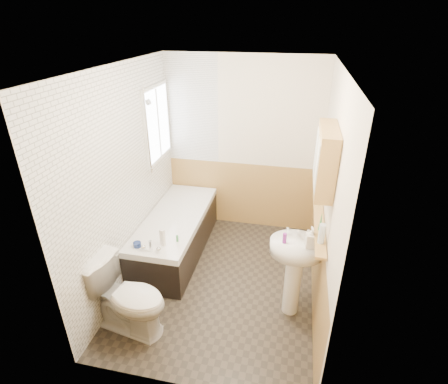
% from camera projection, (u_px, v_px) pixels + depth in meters
% --- Properties ---
extents(floor, '(2.80, 2.80, 0.00)m').
position_uv_depth(floor, '(221.00, 281.00, 4.30)').
color(floor, '#2B251E').
rests_on(floor, ground).
extents(ceiling, '(2.80, 2.80, 0.00)m').
position_uv_depth(ceiling, '(221.00, 67.00, 3.17)').
color(ceiling, white).
rests_on(ceiling, ground).
extents(wall_back, '(2.20, 0.02, 2.50)m').
position_uv_depth(wall_back, '(243.00, 147.00, 4.96)').
color(wall_back, '#F3E4C9').
rests_on(wall_back, ground).
extents(wall_front, '(2.20, 0.02, 2.50)m').
position_uv_depth(wall_front, '(179.00, 276.00, 2.50)').
color(wall_front, '#F3E4C9').
rests_on(wall_front, ground).
extents(wall_left, '(0.02, 2.80, 2.50)m').
position_uv_depth(wall_left, '(125.00, 181.00, 3.94)').
color(wall_left, '#F3E4C9').
rests_on(wall_left, ground).
extents(wall_right, '(0.02, 2.80, 2.50)m').
position_uv_depth(wall_right, '(328.00, 200.00, 3.53)').
color(wall_right, '#F3E4C9').
rests_on(wall_right, ground).
extents(wainscot_right, '(0.01, 2.80, 1.00)m').
position_uv_depth(wainscot_right, '(317.00, 259.00, 3.87)').
color(wainscot_right, tan).
rests_on(wainscot_right, wall_right).
extents(wainscot_front, '(2.20, 0.01, 1.00)m').
position_uv_depth(wainscot_front, '(185.00, 345.00, 2.86)').
color(wainscot_front, tan).
rests_on(wainscot_front, wall_front).
extents(wainscot_back, '(2.20, 0.01, 1.00)m').
position_uv_depth(wainscot_back, '(241.00, 194.00, 5.28)').
color(wainscot_back, tan).
rests_on(wainscot_back, wall_back).
extents(tile_cladding_left, '(0.01, 2.80, 2.50)m').
position_uv_depth(tile_cladding_left, '(127.00, 181.00, 3.94)').
color(tile_cladding_left, white).
rests_on(tile_cladding_left, wall_left).
extents(tile_return_back, '(0.75, 0.01, 1.50)m').
position_uv_depth(tile_return_back, '(192.00, 109.00, 4.85)').
color(tile_return_back, white).
rests_on(tile_return_back, wall_back).
extents(window, '(0.03, 0.79, 0.99)m').
position_uv_depth(window, '(158.00, 123.00, 4.58)').
color(window, white).
rests_on(window, wall_left).
extents(bathtub, '(0.70, 1.79, 0.71)m').
position_uv_depth(bathtub, '(176.00, 233.00, 4.71)').
color(bathtub, black).
rests_on(bathtub, floor).
extents(shower_riser, '(0.10, 0.07, 1.08)m').
position_uv_depth(shower_riser, '(148.00, 124.00, 4.21)').
color(shower_riser, silver).
rests_on(shower_riser, wall_left).
extents(toilet, '(0.89, 0.59, 0.80)m').
position_uv_depth(toilet, '(128.00, 297.00, 3.48)').
color(toilet, white).
rests_on(toilet, floor).
extents(sink, '(0.53, 0.43, 1.03)m').
position_uv_depth(sink, '(295.00, 263.00, 3.58)').
color(sink, white).
rests_on(sink, floor).
extents(pine_shelf, '(0.10, 1.27, 0.03)m').
position_uv_depth(pine_shelf, '(319.00, 221.00, 3.54)').
color(pine_shelf, tan).
rests_on(pine_shelf, wall_right).
extents(medicine_cabinet, '(0.17, 0.66, 0.59)m').
position_uv_depth(medicine_cabinet, '(325.00, 160.00, 3.16)').
color(medicine_cabinet, tan).
rests_on(medicine_cabinet, wall_right).
extents(foam_can, '(0.07, 0.07, 0.19)m').
position_uv_depth(foam_can, '(322.00, 234.00, 3.14)').
color(foam_can, silver).
rests_on(foam_can, pine_shelf).
extents(green_bottle, '(0.04, 0.04, 0.19)m').
position_uv_depth(green_bottle, '(321.00, 221.00, 3.32)').
color(green_bottle, '#388447').
rests_on(green_bottle, pine_shelf).
extents(black_jar, '(0.08, 0.08, 0.04)m').
position_uv_depth(black_jar, '(318.00, 201.00, 3.85)').
color(black_jar, '#388447').
rests_on(black_jar, pine_shelf).
extents(soap_bottle, '(0.13, 0.23, 0.10)m').
position_uv_depth(soap_bottle, '(310.00, 242.00, 3.36)').
color(soap_bottle, silver).
rests_on(soap_bottle, sink).
extents(clear_bottle, '(0.04, 0.04, 0.11)m').
position_uv_depth(clear_bottle, '(285.00, 238.00, 3.42)').
color(clear_bottle, purple).
rests_on(clear_bottle, sink).
extents(blue_gel, '(0.07, 0.05, 0.20)m').
position_uv_depth(blue_gel, '(162.00, 238.00, 3.96)').
color(blue_gel, silver).
rests_on(blue_gel, bathtub).
extents(cream_jar, '(0.09, 0.09, 0.06)m').
position_uv_depth(cream_jar, '(137.00, 245.00, 3.96)').
color(cream_jar, navy).
rests_on(cream_jar, bathtub).
extents(orange_bottle, '(0.03, 0.03, 0.08)m').
position_uv_depth(orange_bottle, '(177.00, 238.00, 4.05)').
color(orange_bottle, '#388447').
rests_on(orange_bottle, bathtub).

